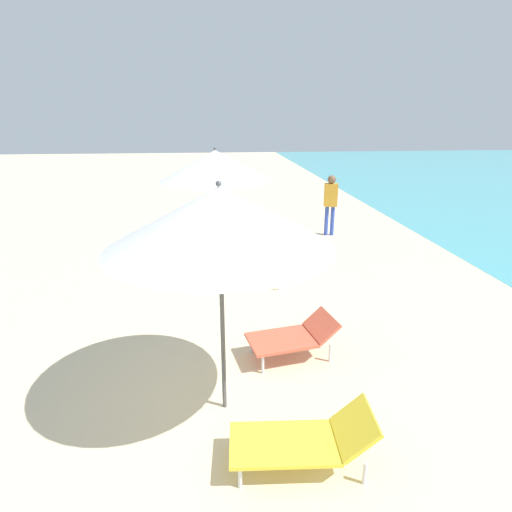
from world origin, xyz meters
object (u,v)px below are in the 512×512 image
at_px(umbrella_second, 219,218).
at_px(lounger_farthest_shoreside, 259,242).
at_px(beach_ball, 271,222).
at_px(lounger_second_inland, 304,439).
at_px(person_walking_near, 331,199).
at_px(lounger_farthest_inland, 251,270).
at_px(lounger_second_shoreside, 293,336).
at_px(umbrella_farthest, 215,166).

xyz_separation_m(umbrella_second, lounger_farthest_shoreside, (1.05, 5.75, -2.02)).
bearing_deg(beach_ball, lounger_second_inland, -95.88).
xyz_separation_m(umbrella_second, beach_ball, (1.70, 8.28, -2.14)).
distance_m(lounger_second_inland, person_walking_near, 8.60).
xyz_separation_m(lounger_farthest_shoreside, lounger_farthest_inland, (-0.38, -2.01, 0.03)).
xyz_separation_m(lounger_farthest_inland, person_walking_near, (2.59, 3.50, 0.72)).
bearing_deg(lounger_second_shoreside, lounger_farthest_shoreside, -101.15).
relative_size(umbrella_second, lounger_farthest_shoreside, 1.86).
bearing_deg(lounger_farthest_shoreside, lounger_second_inland, 94.05).
height_order(umbrella_second, lounger_farthest_shoreside, umbrella_second).
distance_m(lounger_second_shoreside, person_walking_near, 6.67).
bearing_deg(lounger_second_inland, beach_ball, -92.12).
bearing_deg(lounger_farthest_shoreside, lounger_farthest_inland, 85.85).
distance_m(umbrella_second, beach_ball, 8.72).
relative_size(lounger_second_shoreside, umbrella_farthest, 0.49).
bearing_deg(lounger_second_inland, person_walking_near, -103.25).
height_order(lounger_second_inland, lounger_farthest_inland, lounger_second_inland).
xyz_separation_m(umbrella_second, person_walking_near, (3.26, 7.24, -1.27)).
xyz_separation_m(umbrella_second, lounger_farthest_inland, (0.67, 3.73, -1.99)).
xyz_separation_m(umbrella_farthest, beach_ball, (1.68, 3.64, -2.14)).
height_order(lounger_second_inland, person_walking_near, person_walking_near).
bearing_deg(lounger_farthest_inland, umbrella_farthest, -43.29).
xyz_separation_m(lounger_second_shoreside, lounger_second_inland, (-0.26, -1.95, -0.02)).
xyz_separation_m(umbrella_farthest, lounger_farthest_shoreside, (1.03, 1.11, -2.01)).
distance_m(umbrella_farthest, beach_ball, 4.55).
xyz_separation_m(lounger_second_shoreside, lounger_farthest_inland, (-0.34, 2.74, 0.00)).
xyz_separation_m(lounger_farthest_inland, beach_ball, (1.03, 4.54, -0.16)).
xyz_separation_m(lounger_second_shoreside, umbrella_farthest, (-0.99, 3.64, 1.98)).
distance_m(umbrella_second, lounger_second_shoreside, 2.44).
height_order(lounger_second_shoreside, lounger_farthest_shoreside, lounger_second_shoreside).
xyz_separation_m(lounger_second_inland, umbrella_farthest, (-0.73, 5.60, 2.01)).
distance_m(lounger_farthest_shoreside, beach_ball, 2.62).
height_order(lounger_farthest_inland, person_walking_near, person_walking_near).
bearing_deg(person_walking_near, umbrella_second, -15.99).
height_order(lounger_farthest_shoreside, lounger_farthest_inland, lounger_farthest_inland).
relative_size(lounger_second_shoreside, person_walking_near, 0.77).
bearing_deg(lounger_second_inland, lounger_farthest_shoreside, -88.83).
xyz_separation_m(umbrella_second, lounger_second_shoreside, (1.02, 0.99, -1.99)).
height_order(umbrella_farthest, lounger_farthest_shoreside, umbrella_farthest).
bearing_deg(person_walking_near, lounger_farthest_inland, -28.20).
relative_size(umbrella_farthest, person_walking_near, 1.56).
distance_m(umbrella_farthest, lounger_farthest_shoreside, 2.52).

